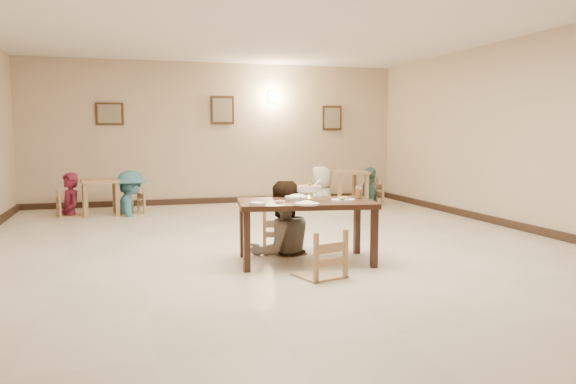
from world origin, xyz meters
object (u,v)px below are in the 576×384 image
object	(u,v)px
chair_near	(319,232)
bg_diner_b	(130,170)
chair_far	(279,216)
bg_chair_rl	(321,183)
bg_chair_lr	(130,190)
curry_warmer	(309,189)
bg_table_left	(100,186)
bg_diner_a	(69,173)
bg_diner_c	(322,166)
drink_glass	(359,192)
bg_table_right	(347,177)
bg_chair_rr	(370,180)
bg_diner_d	(370,167)
main_diner	(282,181)
main_table	(306,208)
bg_chair_ll	(69,192)

from	to	relation	value
chair_near	bg_diner_b	distance (m)	5.64
chair_far	bg_chair_rl	distance (m)	4.55
bg_chair_lr	bg_chair_rl	distance (m)	3.81
chair_near	curry_warmer	world-z (taller)	curry_warmer
chair_near	bg_table_left	xyz separation A→B (m)	(-2.39, 5.38, 0.05)
bg_diner_a	bg_diner_c	xyz separation A→B (m)	(4.88, 0.04, 0.03)
chair_near	bg_diner_b	world-z (taller)	bg_diner_b
drink_glass	bg_table_right	bearing A→B (deg)	69.28
bg_table_left	bg_chair_rr	size ratio (longest dim) A/B	0.71
bg_chair_lr	bg_chair_rl	bearing A→B (deg)	75.35
bg_diner_d	bg_chair_rr	bearing A→B (deg)	-165.41
curry_warmer	bg_diner_b	size ratio (longest dim) A/B	0.19
bg_table_right	main_diner	bearing A→B (deg)	-122.18
main_table	bg_diner_a	bearing A→B (deg)	130.97
main_diner	bg_chair_ll	world-z (taller)	main_diner
chair_near	chair_far	bearing A→B (deg)	-103.12
curry_warmer	bg_chair_rr	bearing A→B (deg)	58.27
bg_table_right	bg_chair_lr	xyz separation A→B (m)	(-4.36, -0.03, -0.13)
chair_near	bg_diner_a	xyz separation A→B (m)	(-2.92, 5.37, 0.32)
bg_diner_d	chair_near	bearing A→B (deg)	165.17
bg_table_right	bg_chair_rl	size ratio (longest dim) A/B	0.77
bg_chair_rr	bg_diner_c	size ratio (longest dim) A/B	0.63
main_table	bg_table_right	world-z (taller)	same
drink_glass	bg_diner_a	xyz separation A→B (m)	(-3.67, 4.67, -0.00)
main_diner	bg_chair_lr	distance (m)	4.44
bg_table_left	bg_chair_ll	xyz separation A→B (m)	(-0.53, -0.01, -0.08)
drink_glass	bg_chair_ll	world-z (taller)	bg_chair_ll
bg_chair_lr	bg_diner_a	world-z (taller)	bg_diner_a
main_table	bg_chair_ll	size ratio (longest dim) A/B	1.84
main_diner	drink_glass	distance (m)	1.00
bg_chair_rl	bg_chair_rr	xyz separation A→B (m)	(1.10, 0.01, 0.03)
drink_glass	bg_diner_c	bearing A→B (deg)	75.62
bg_chair_rr	bg_table_right	bearing A→B (deg)	-75.04
chair_near	drink_glass	distance (m)	1.07
bg_table_left	bg_chair_lr	distance (m)	0.54
bg_chair_ll	bg_chair_rl	distance (m)	4.88
bg_diner_b	bg_table_right	bearing A→B (deg)	-96.88
bg_chair_ll	bg_table_right	bearing A→B (deg)	-103.68
bg_chair_ll	bg_diner_a	xyz separation A→B (m)	(0.00, -0.00, 0.35)
bg_chair_rl	bg_diner_a	bearing A→B (deg)	108.62
chair_far	drink_glass	xyz separation A→B (m)	(0.82, -0.63, 0.35)
main_table	bg_chair_ll	xyz separation A→B (m)	(-2.99, 4.69, -0.20)
bg_chair_ll	bg_chair_rr	bearing A→B (deg)	-102.93
chair_far	bg_diner_a	world-z (taller)	bg_diner_a
chair_far	bg_chair_ll	world-z (taller)	chair_far
bg_table_left	bg_chair_rr	bearing A→B (deg)	0.40
bg_diner_d	curry_warmer	bearing A→B (deg)	162.85
chair_near	bg_chair_lr	xyz separation A→B (m)	(-1.85, 5.31, -0.02)
curry_warmer	bg_chair_lr	distance (m)	5.09
chair_far	bg_table_left	distance (m)	4.67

